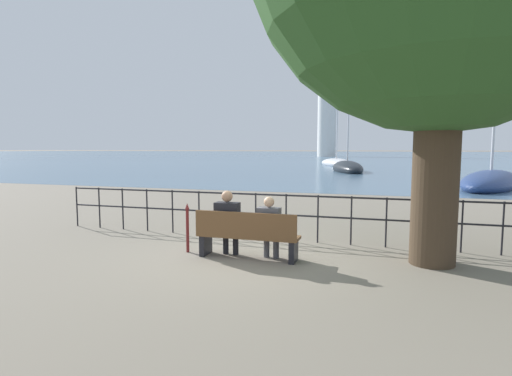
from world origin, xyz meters
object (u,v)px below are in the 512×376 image
harbor_lighthouse (327,117)px  sailboat_0 (347,168)px  sailboat_2 (491,182)px  park_bench (247,236)px  seated_person_right (269,225)px  closed_umbrella (187,225)px  sailboat_3 (336,163)px  seated_person_left (228,220)px

harbor_lighthouse → sailboat_0: bearing=-81.2°
sailboat_0 → sailboat_2: bearing=-70.7°
park_bench → seated_person_right: 0.47m
park_bench → closed_umbrella: size_ratio=1.97×
closed_umbrella → seated_person_right: bearing=-1.3°
sailboat_2 → sailboat_3: 27.55m
seated_person_right → closed_umbrella: 1.70m
closed_umbrella → sailboat_2: (9.31, 16.90, -0.24)m
seated_person_right → closed_umbrella: bearing=178.7°
seated_person_left → closed_umbrella: (-0.87, 0.04, -0.15)m
sailboat_0 → sailboat_2: sailboat_2 is taller
park_bench → harbor_lighthouse: size_ratio=0.09×
harbor_lighthouse → sailboat_3: bearing=-81.6°
sailboat_0 → harbor_lighthouse: 70.86m
closed_umbrella → sailboat_2: size_ratio=0.08×
seated_person_right → sailboat_0: size_ratio=0.10×
sailboat_2 → harbor_lighthouse: (-19.21, 82.65, 10.02)m
park_bench → seated_person_left: (-0.41, 0.08, 0.26)m
closed_umbrella → sailboat_3: size_ratio=0.09×
seated_person_left → closed_umbrella: seated_person_left is taller
sailboat_2 → closed_umbrella: bearing=-97.6°
park_bench → sailboat_3: 42.49m
harbor_lighthouse → closed_umbrella: bearing=-84.3°
closed_umbrella → harbor_lighthouse: size_ratio=0.04×
closed_umbrella → sailboat_0: size_ratio=0.09×
sailboat_0 → harbor_lighthouse: size_ratio=0.51×
closed_umbrella → sailboat_0: bearing=88.5°
sailboat_3 → harbor_lighthouse: bearing=74.0°
seated_person_left → harbor_lighthouse: (-10.77, 99.59, 9.63)m
sailboat_0 → seated_person_left: bearing=-103.1°
park_bench → sailboat_0: sailboat_0 is taller
seated_person_right → sailboat_0: bearing=91.7°
seated_person_left → closed_umbrella: bearing=177.3°
closed_umbrella → sailboat_3: 42.31m
park_bench → closed_umbrella: bearing=174.8°
sailboat_3 → harbor_lighthouse: (-8.49, 57.27, 10.03)m
sailboat_3 → sailboat_0: bearing=-104.0°
seated_person_left → harbor_lighthouse: harbor_lighthouse is taller
closed_umbrella → sailboat_2: 19.30m
park_bench → harbor_lighthouse: bearing=96.4°
seated_person_left → seated_person_right: 0.82m
park_bench → sailboat_3: bearing=93.6°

